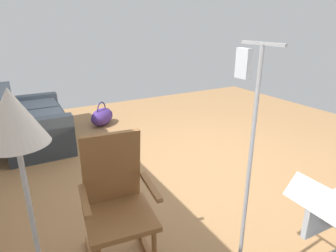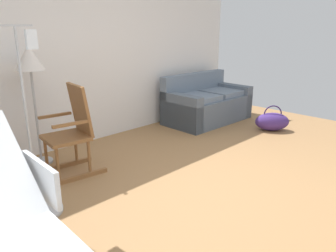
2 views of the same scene
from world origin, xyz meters
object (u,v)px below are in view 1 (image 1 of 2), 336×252
Objects in this scene: rocking_chair at (117,206)px; floor_lamp at (16,135)px; couch at (34,124)px; duffel_bag at (102,117)px.

floor_lamp is (-0.16, 0.56, 0.72)m from rocking_chair.
floor_lamp is (-3.03, 0.26, 0.92)m from couch.
rocking_chair reaches higher than duffel_bag.
duffel_bag is (3.19, -0.84, -0.35)m from rocking_chair.
couch is 2.60× the size of duffel_bag.
floor_lamp reaches higher than duffel_bag.
rocking_chair is 3.32m from duffel_bag.
rocking_chair is at bearing -173.97° from couch.
floor_lamp reaches higher than couch.
floor_lamp is at bearing 157.19° from duffel_bag.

